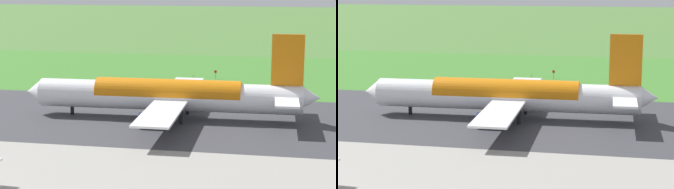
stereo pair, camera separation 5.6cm
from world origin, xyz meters
The scene contains 6 objects.
ground_plane centered at (0.00, 0.00, 0.00)m, with size 800.00×800.00×0.00m, color #477233.
runway_asphalt centered at (0.00, 0.00, 0.03)m, with size 600.00×40.90×0.06m, color #38383D.
grass_verge_foreground centered at (0.00, -48.81, 0.02)m, with size 600.00×80.00×0.04m, color #3C782B.
airliner_main centered at (-11.32, -0.01, 4.35)m, with size 54.04×44.12×15.88m.
no_stopping_sign centered at (-14.39, -44.38, 1.34)m, with size 0.60×0.10×2.23m.
traffic_cone_orange centered at (-8.42, -46.72, 0.28)m, with size 0.40×0.40×0.55m, color orange.
Camera 1 is at (-31.94, 106.97, 25.95)m, focal length 65.55 mm.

